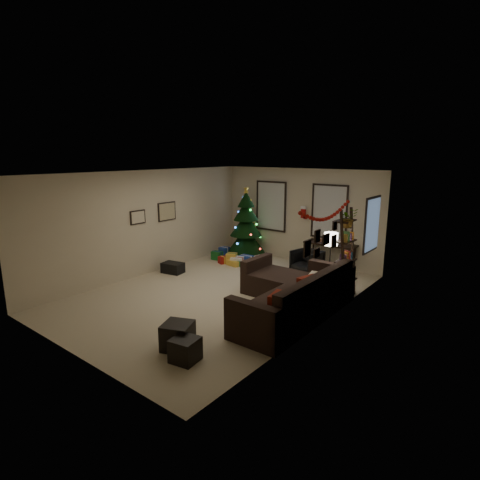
# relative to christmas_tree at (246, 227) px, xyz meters

# --- Properties ---
(floor) EXTENTS (7.00, 7.00, 0.00)m
(floor) POSITION_rel_christmas_tree_xyz_m (1.54, -2.98, -0.90)
(floor) COLOR #C5B595
(floor) RESTS_ON ground
(ceiling) EXTENTS (7.00, 7.00, 0.00)m
(ceiling) POSITION_rel_christmas_tree_xyz_m (1.54, -2.98, 1.80)
(ceiling) COLOR white
(ceiling) RESTS_ON floor
(wall_back) EXTENTS (5.00, 0.00, 5.00)m
(wall_back) POSITION_rel_christmas_tree_xyz_m (1.54, 0.52, 0.45)
(wall_back) COLOR beige
(wall_back) RESTS_ON floor
(wall_front) EXTENTS (5.00, 0.00, 5.00)m
(wall_front) POSITION_rel_christmas_tree_xyz_m (1.54, -6.48, 0.45)
(wall_front) COLOR beige
(wall_front) RESTS_ON floor
(wall_left) EXTENTS (0.00, 7.00, 7.00)m
(wall_left) POSITION_rel_christmas_tree_xyz_m (-0.96, -2.98, 0.45)
(wall_left) COLOR beige
(wall_left) RESTS_ON floor
(wall_right) EXTENTS (0.00, 7.00, 7.00)m
(wall_right) POSITION_rel_christmas_tree_xyz_m (4.04, -2.98, 0.45)
(wall_right) COLOR beige
(wall_right) RESTS_ON floor
(window_back_left) EXTENTS (1.05, 0.06, 1.50)m
(window_back_left) POSITION_rel_christmas_tree_xyz_m (0.59, 0.49, 0.65)
(window_back_left) COLOR #728CB2
(window_back_left) RESTS_ON wall_back
(window_back_right) EXTENTS (1.05, 0.06, 1.50)m
(window_back_right) POSITION_rel_christmas_tree_xyz_m (2.49, 0.49, 0.65)
(window_back_right) COLOR #728CB2
(window_back_right) RESTS_ON wall_back
(window_right_wall) EXTENTS (0.06, 0.90, 1.30)m
(window_right_wall) POSITION_rel_christmas_tree_xyz_m (4.01, -0.43, 0.60)
(window_right_wall) COLOR #728CB2
(window_right_wall) RESTS_ON wall_right
(christmas_tree) EXTENTS (1.18, 1.18, 2.19)m
(christmas_tree) POSITION_rel_christmas_tree_xyz_m (0.00, 0.00, 0.00)
(christmas_tree) COLOR black
(christmas_tree) RESTS_ON floor
(presents) EXTENTS (1.50, 1.16, 0.30)m
(presents) POSITION_rel_christmas_tree_xyz_m (0.13, -0.72, -0.79)
(presents) COLOR navy
(presents) RESTS_ON floor
(sofa) EXTENTS (2.18, 3.15, 0.94)m
(sofa) POSITION_rel_christmas_tree_xyz_m (3.33, -2.85, -0.59)
(sofa) COLOR black
(sofa) RESTS_ON floor
(pillow_red_a) EXTENTS (0.19, 0.43, 0.42)m
(pillow_red_a) POSITION_rel_christmas_tree_xyz_m (3.75, -4.13, -0.26)
(pillow_red_a) COLOR maroon
(pillow_red_a) RESTS_ON sofa
(pillow_red_b) EXTENTS (0.23, 0.46, 0.44)m
(pillow_red_b) POSITION_rel_christmas_tree_xyz_m (3.75, -3.04, -0.26)
(pillow_red_b) COLOR maroon
(pillow_red_b) RESTS_ON sofa
(pillow_cream) EXTENTS (0.23, 0.46, 0.44)m
(pillow_cream) POSITION_rel_christmas_tree_xyz_m (3.75, -2.83, -0.27)
(pillow_cream) COLOR beige
(pillow_cream) RESTS_ON sofa
(ottoman_near) EXTENTS (0.60, 0.60, 0.44)m
(ottoman_near) POSITION_rel_christmas_tree_xyz_m (2.66, -5.33, -0.69)
(ottoman_near) COLOR black
(ottoman_near) RESTS_ON floor
(ottoman_far) EXTENTS (0.45, 0.45, 0.37)m
(ottoman_far) POSITION_rel_christmas_tree_xyz_m (3.04, -5.53, -0.72)
(ottoman_far) COLOR black
(ottoman_far) RESTS_ON floor
(desk) EXTENTS (1.39, 0.50, 0.75)m
(desk) POSITION_rel_christmas_tree_xyz_m (2.68, 0.24, -0.24)
(desk) COLOR black
(desk) RESTS_ON floor
(desk_chair) EXTENTS (0.72, 0.69, 0.63)m
(desk_chair) POSITION_rel_christmas_tree_xyz_m (2.34, -0.41, -0.59)
(desk_chair) COLOR black
(desk_chair) RESTS_ON floor
(bookshelf) EXTENTS (0.30, 0.57, 1.97)m
(bookshelf) POSITION_rel_christmas_tree_xyz_m (3.84, -1.43, 0.05)
(bookshelf) COLOR black
(bookshelf) RESTS_ON floor
(potted_plant) EXTENTS (0.63, 0.64, 0.54)m
(potted_plant) POSITION_rel_christmas_tree_xyz_m (3.84, -1.48, 0.93)
(potted_plant) COLOR #4C4C4C
(potted_plant) RESTS_ON bookshelf
(floor_lamp) EXTENTS (0.30, 0.30, 1.41)m
(floor_lamp) POSITION_rel_christmas_tree_xyz_m (3.49, -1.51, 0.28)
(floor_lamp) COLOR black
(floor_lamp) RESTS_ON floor
(art_map) EXTENTS (0.04, 0.60, 0.50)m
(art_map) POSITION_rel_christmas_tree_xyz_m (-0.94, -2.30, 0.67)
(art_map) COLOR black
(art_map) RESTS_ON wall_left
(art_abstract) EXTENTS (0.04, 0.45, 0.35)m
(art_abstract) POSITION_rel_christmas_tree_xyz_m (-0.94, -3.27, 0.63)
(art_abstract) COLOR black
(art_abstract) RESTS_ON wall_left
(gallery) EXTENTS (0.03, 1.25, 0.54)m
(gallery) POSITION_rel_christmas_tree_xyz_m (4.02, -3.06, 0.67)
(gallery) COLOR black
(gallery) RESTS_ON wall_right
(garland) EXTENTS (0.08, 1.90, 0.30)m
(garland) POSITION_rel_christmas_tree_xyz_m (3.99, -2.86, 1.17)
(garland) COLOR #A5140C
(garland) RESTS_ON wall_right
(stocking_left) EXTENTS (0.20, 0.05, 0.36)m
(stocking_left) POSITION_rel_christmas_tree_xyz_m (1.39, 0.63, 0.61)
(stocking_left) COLOR #990F0C
(stocking_left) RESTS_ON wall_back
(stocking_right) EXTENTS (0.20, 0.05, 0.36)m
(stocking_right) POSITION_rel_christmas_tree_xyz_m (1.72, 0.43, 0.57)
(stocking_right) COLOR #990F0C
(stocking_right) RESTS_ON wall_back
(storage_bin) EXTENTS (0.60, 0.46, 0.27)m
(storage_bin) POSITION_rel_christmas_tree_xyz_m (-0.47, -2.59, -0.77)
(storage_bin) COLOR black
(storage_bin) RESTS_ON floor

